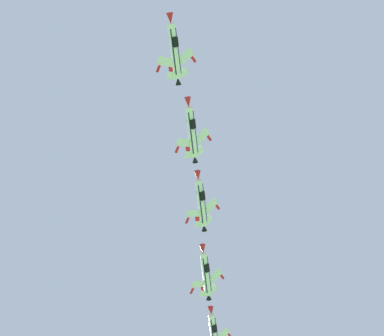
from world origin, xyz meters
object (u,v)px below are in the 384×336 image
object	(u,v)px
fighter_jet_left_wing	(174,50)
fighter_jet_left_outer	(201,202)
fighter_jet_right_outer	(206,273)
fighter_jet_right_wing	(192,131)
fighter_jet_trail_slot	(214,333)

from	to	relation	value
fighter_jet_left_wing	fighter_jet_left_outer	distance (m)	37.26
fighter_jet_left_wing	fighter_jet_right_outer	size ratio (longest dim) A/B	1.00
fighter_jet_left_wing	fighter_jet_right_outer	bearing A→B (deg)	-90.90
fighter_jet_right_outer	fighter_jet_right_wing	bearing A→B (deg)	91.11
fighter_jet_left_outer	fighter_jet_trail_slot	xyz separation A→B (m)	(-8.52, 38.84, 2.26)
fighter_jet_left_wing	fighter_jet_right_wing	distance (m)	19.18
fighter_jet_left_outer	fighter_jet_right_outer	bearing A→B (deg)	-87.22
fighter_jet_left_wing	fighter_jet_trail_slot	xyz separation A→B (m)	(-13.84, 75.72, 2.51)
fighter_jet_left_outer	fighter_jet_trail_slot	size ratio (longest dim) A/B	1.00
fighter_jet_left_wing	fighter_jet_left_outer	xyz separation A→B (m)	(-5.32, 36.88, 0.25)
fighter_jet_right_wing	fighter_jet_right_outer	world-z (taller)	fighter_jet_right_wing
fighter_jet_right_wing	fighter_jet_right_outer	distance (m)	37.90
fighter_jet_right_wing	fighter_jet_left_outer	distance (m)	18.11
fighter_jet_left_wing	fighter_jet_right_wing	world-z (taller)	fighter_jet_right_wing
fighter_jet_right_outer	fighter_jet_trail_slot	bearing A→B (deg)	-90.14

